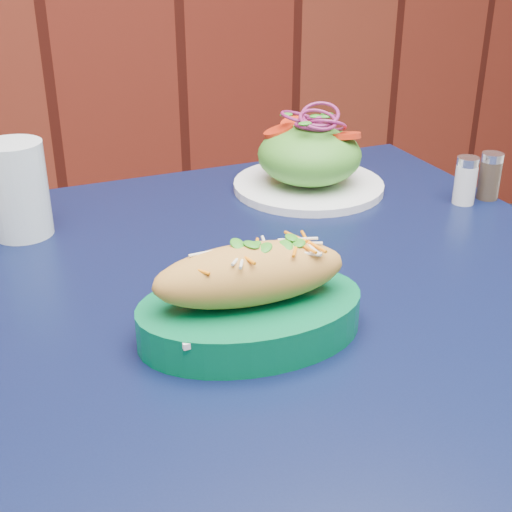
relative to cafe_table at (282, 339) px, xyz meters
name	(u,v)px	position (x,y,z in m)	size (l,w,h in m)	color
cafe_table	(282,339)	(0.00, 0.00, 0.00)	(0.84, 0.84, 0.75)	black
banh_mi_basket	(250,299)	(-0.09, -0.10, 0.13)	(0.25, 0.18, 0.11)	#046237
salad_plate	(309,160)	(0.17, 0.24, 0.13)	(0.23, 0.23, 0.13)	white
water_glass	(18,190)	(-0.25, 0.25, 0.15)	(0.08, 0.08, 0.13)	silver
salt_shaker	(466,181)	(0.34, 0.09, 0.12)	(0.03, 0.03, 0.07)	white
pepper_shaker	(490,176)	(0.39, 0.09, 0.12)	(0.03, 0.03, 0.07)	#3F3326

